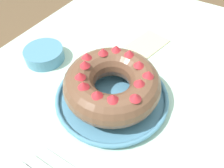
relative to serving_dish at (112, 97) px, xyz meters
The scene contains 5 objects.
dining_table 0.11m from the serving_dish, 39.14° to the right, with size 1.37×0.98×0.73m.
serving_dish is the anchor object (origin of this frame).
bundt_cake 0.06m from the serving_dish, 50.08° to the left, with size 0.26×0.26×0.10m.
side_bowl 0.29m from the serving_dish, 83.98° to the left, with size 0.13×0.13×0.04m, color #518EB2.
napkin 0.29m from the serving_dish, ahead, with size 0.15×0.10×0.00m, color beige.
Camera 1 is at (-0.36, -0.18, 1.24)m, focal length 35.00 mm.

